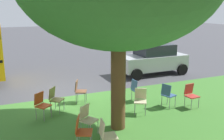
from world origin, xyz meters
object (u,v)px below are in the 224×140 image
chair_5 (55,98)px  chair_9 (82,130)px  chair_3 (79,89)px  parked_car (153,59)px  chair_4 (191,94)px  chair_6 (87,117)px  chair_8 (168,94)px  chair_1 (136,89)px  chair_7 (42,103)px  chair_0 (106,134)px  chair_2 (140,99)px

chair_5 → chair_9: size_ratio=1.00×
chair_3 → parked_car: size_ratio=0.24×
chair_4 → parked_car: parked_car is taller
chair_6 → chair_8: same height
chair_1 → parked_car: 4.55m
chair_3 → chair_8: (-2.85, 1.77, 0.00)m
chair_3 → chair_4: bearing=149.7°
chair_7 → chair_6: bearing=121.5°
chair_3 → chair_7: size_ratio=1.00×
chair_6 → chair_9: size_ratio=1.00×
chair_0 → chair_9: 0.68m
chair_0 → chair_2: 2.82m
chair_8 → chair_7: bearing=-10.5°
chair_0 → chair_4: bearing=-157.6°
chair_9 → parked_car: 8.43m
chair_8 → parked_car: parked_car is taller
chair_6 → chair_5: bearing=-76.2°
chair_1 → parked_car: bearing=-129.6°
chair_7 → chair_8: (-4.42, 0.82, 0.00)m
chair_3 → chair_7: same height
chair_2 → chair_9: same height
chair_3 → chair_6: 2.69m
chair_0 → chair_5: size_ratio=1.00×
chair_0 → chair_8: bearing=-148.3°
chair_3 → chair_2: bearing=131.4°
chair_7 → chair_1: bearing=-177.5°
chair_6 → parked_car: parked_car is taller
chair_4 → chair_7: size_ratio=1.00×
chair_1 → chair_5: (3.12, -0.23, 0.00)m
chair_1 → chair_2: same height
chair_1 → chair_8: size_ratio=1.00×
chair_6 → parked_car: size_ratio=0.24×
chair_7 → parked_car: parked_car is taller
chair_3 → chair_6: (0.54, 2.64, 0.00)m
chair_0 → chair_1: 3.89m
chair_0 → chair_1: same height
chair_1 → chair_7: (3.64, 0.16, 0.00)m
chair_6 → chair_8: (-3.38, -0.87, 0.00)m
chair_4 → chair_6: 4.19m
chair_1 → chair_4: same height
chair_5 → chair_2: bearing=154.0°
chair_3 → chair_9: (0.92, 3.32, 0.00)m
chair_2 → chair_4: 1.99m
chair_5 → parked_car: 6.85m
chair_7 → parked_car: bearing=-150.7°
chair_1 → chair_6: (2.61, 1.85, 0.00)m
chair_2 → chair_6: same height
chair_0 → chair_4: size_ratio=1.00×
chair_5 → chair_7: (0.52, 0.39, 0.00)m
chair_4 → parked_car: size_ratio=0.24×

